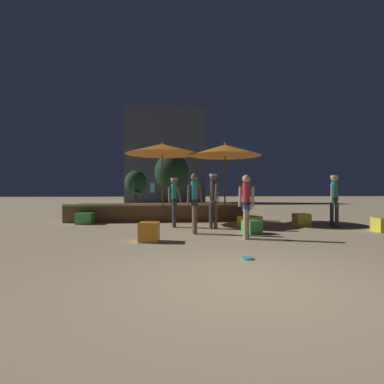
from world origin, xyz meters
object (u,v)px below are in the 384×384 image
(bistro_chair_0, at_px, (138,190))
(patio_umbrella_1, at_px, (225,150))
(cube_seat_3, at_px, (252,227))
(background_tree_0, at_px, (136,183))
(cube_seat_5, at_px, (250,222))
(person_4, at_px, (334,197))
(background_tree_1, at_px, (172,172))
(cube_seat_4, at_px, (149,232))
(cube_seat_0, at_px, (301,220))
(bistro_chair_2, at_px, (154,190))
(patio_umbrella_0, at_px, (162,149))
(person_1, at_px, (174,199))
(cube_seat_1, at_px, (85,218))
(person_3, at_px, (246,204))
(person_0, at_px, (194,200))
(frisbee_disc, at_px, (247,258))
(person_2, at_px, (213,197))
(bistro_chair_1, at_px, (223,190))

(bistro_chair_0, bearing_deg, patio_umbrella_1, -56.76)
(cube_seat_3, bearing_deg, background_tree_0, 106.73)
(cube_seat_5, height_order, person_4, person_4)
(cube_seat_3, xyz_separation_m, background_tree_1, (-1.98, 14.80, 2.54))
(cube_seat_4, bearing_deg, cube_seat_0, 28.21)
(background_tree_0, bearing_deg, bistro_chair_2, -80.40)
(patio_umbrella_0, relative_size, person_1, 1.87)
(cube_seat_1, height_order, person_3, person_3)
(background_tree_1, bearing_deg, patio_umbrella_1, -80.78)
(patio_umbrella_0, xyz_separation_m, bistro_chair_0, (-1.13, 1.70, -1.67))
(person_0, xyz_separation_m, person_3, (1.29, -1.08, -0.07))
(patio_umbrella_1, height_order, frisbee_disc, patio_umbrella_1)
(person_2, height_order, background_tree_0, background_tree_0)
(patio_umbrella_1, xyz_separation_m, person_1, (-2.16, -1.57, -1.97))
(patio_umbrella_0, distance_m, background_tree_1, 11.47)
(patio_umbrella_1, relative_size, bistro_chair_1, 3.64)
(person_2, relative_size, person_4, 1.01)
(person_0, distance_m, background_tree_1, 14.79)
(cube_seat_5, distance_m, bistro_chair_2, 5.59)
(patio_umbrella_1, bearing_deg, person_2, -111.84)
(person_2, relative_size, bistro_chair_1, 2.08)
(patio_umbrella_0, distance_m, background_tree_0, 13.22)
(patio_umbrella_0, distance_m, person_3, 5.29)
(cube_seat_0, bearing_deg, bistro_chair_1, 134.39)
(patio_umbrella_0, xyz_separation_m, person_1, (0.41, -1.58, -1.99))
(person_0, relative_size, background_tree_1, 0.43)
(patio_umbrella_1, bearing_deg, cube_seat_3, -87.99)
(background_tree_1, bearing_deg, bistro_chair_2, -97.01)
(cube_seat_3, xyz_separation_m, bistro_chair_2, (-3.10, 5.64, 1.10))
(cube_seat_3, bearing_deg, bistro_chair_1, 89.91)
(patio_umbrella_0, xyz_separation_m, person_3, (2.25, -4.33, -2.04))
(frisbee_disc, bearing_deg, bistro_chair_1, 81.77)
(patio_umbrella_1, xyz_separation_m, background_tree_0, (-4.80, 12.99, -1.02))
(cube_seat_4, height_order, person_1, person_1)
(cube_seat_5, relative_size, frisbee_disc, 3.59)
(bistro_chair_2, bearing_deg, person_4, -162.70)
(patio_umbrella_0, relative_size, patio_umbrella_1, 1.00)
(cube_seat_1, height_order, person_2, person_2)
(bistro_chair_0, distance_m, background_tree_0, 11.36)
(person_2, bearing_deg, patio_umbrella_0, 108.40)
(cube_seat_3, xyz_separation_m, bistro_chair_1, (0.01, 4.26, 1.10))
(cube_seat_0, bearing_deg, bistro_chair_0, 152.35)
(person_2, xyz_separation_m, person_3, (0.52, -2.20, -0.15))
(cube_seat_5, bearing_deg, bistro_chair_0, 138.50)
(patio_umbrella_1, height_order, person_0, patio_umbrella_1)
(person_0, bearing_deg, bistro_chair_2, 13.09)
(bistro_chair_2, bearing_deg, bistro_chair_1, -153.52)
(cube_seat_1, relative_size, cube_seat_3, 1.12)
(cube_seat_4, xyz_separation_m, person_3, (2.58, 0.17, 0.69))
(person_2, xyz_separation_m, background_tree_0, (-3.95, 15.11, 0.85))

